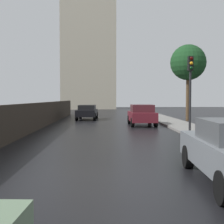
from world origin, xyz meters
TOP-DOWN VIEW (x-y plane):
  - ground at (0.00, 0.00)m, footprint 120.00×120.00m
  - car_black_mid_road at (-1.74, 21.29)m, footprint 1.89×4.32m
  - car_maroon_far_ahead at (2.48, 14.98)m, footprint 1.80×3.86m
  - traffic_light at (4.37, 9.43)m, footprint 0.26×0.39m
  - street_tree_near at (7.02, 19.65)m, footprint 3.05×3.05m
  - distant_tower at (-3.48, 50.68)m, footprint 10.73×10.65m

SIDE VIEW (x-z plane):
  - ground at x=0.00m, z-range 0.00..0.00m
  - car_black_mid_road at x=-1.74m, z-range 0.04..1.36m
  - car_maroon_far_ahead at x=2.48m, z-range 0.03..1.52m
  - traffic_light at x=4.37m, z-range 0.93..4.93m
  - street_tree_near at x=7.02m, z-range 1.70..8.23m
  - distant_tower at x=-3.48m, z-range 0.00..30.14m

